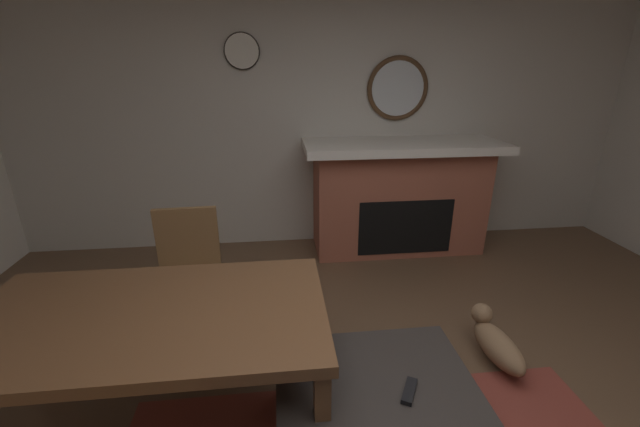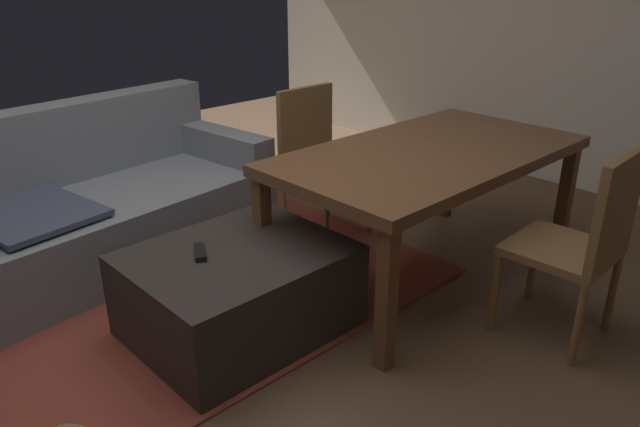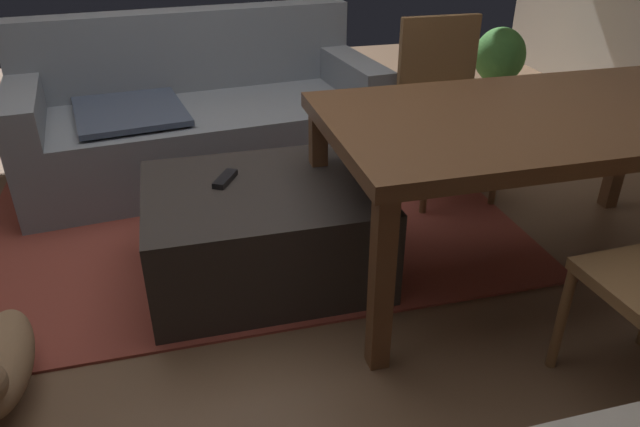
% 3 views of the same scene
% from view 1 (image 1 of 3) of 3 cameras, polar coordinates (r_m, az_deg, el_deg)
% --- Properties ---
extents(wall_back_fireplace_side, '(6.92, 0.12, 2.77)m').
position_cam_1_polar(wall_back_fireplace_side, '(4.24, 1.01, 14.12)').
color(wall_back_fireplace_side, beige).
rests_on(wall_back_fireplace_side, ground).
extents(fireplace, '(1.97, 0.76, 1.16)m').
position_cam_1_polar(fireplace, '(4.21, 11.28, 2.48)').
color(fireplace, '#9E5642').
rests_on(fireplace, ground).
extents(round_wall_mirror, '(0.64, 0.05, 0.64)m').
position_cam_1_polar(round_wall_mirror, '(4.28, 11.14, 17.25)').
color(round_wall_mirror, '#4C331E').
extents(ottoman_coffee_table, '(0.97, 0.78, 0.43)m').
position_cam_1_polar(ottoman_coffee_table, '(2.26, 7.77, -26.85)').
color(ottoman_coffee_table, '#2D2826').
rests_on(ottoman_coffee_table, ground).
extents(tv_remote, '(0.12, 0.16, 0.02)m').
position_cam_1_polar(tv_remote, '(2.08, 12.77, -23.69)').
color(tv_remote, black).
rests_on(tv_remote, ottoman_coffee_table).
extents(dining_table, '(1.74, 0.95, 0.74)m').
position_cam_1_polar(dining_table, '(2.20, -23.22, -14.51)').
color(dining_table, brown).
rests_on(dining_table, ground).
extents(dining_chair_south, '(0.46, 0.46, 0.93)m').
position_cam_1_polar(dining_chair_south, '(2.99, -18.50, -7.28)').
color(dining_chair_south, brown).
rests_on(dining_chair_south, ground).
extents(small_dog, '(0.22, 0.55, 0.27)m').
position_cam_1_polar(small_dog, '(2.98, 24.03, -16.57)').
color(small_dog, '#8C6B4C').
rests_on(small_dog, ground).
extents(wall_clock, '(0.34, 0.03, 0.34)m').
position_cam_1_polar(wall_clock, '(4.10, -11.20, 21.99)').
color(wall_clock, silver).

